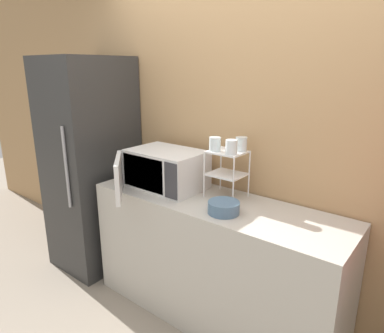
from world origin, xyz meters
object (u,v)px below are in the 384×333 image
Objects in this scene: dish_rack at (227,164)px; glass_front_right at (231,147)px; microwave at (164,169)px; bowl at (224,208)px; glass_back_right at (241,144)px; refrigerator at (91,166)px; glass_front_left at (215,144)px.

glass_front_right is at bearing -41.31° from dish_rack.
microwave reaches higher than bowl.
glass_back_right reaches higher than bowl.
bowl is at bearing -60.14° from dish_rack.
glass_back_right is (0.07, 0.06, 0.14)m from dish_rack.
refrigerator is at bearing -176.96° from microwave.
refrigerator is (-0.85, -0.04, -0.11)m from microwave.
microwave is 0.63m from bowl.
microwave is 3.53× the size of bowl.
bowl is (0.21, -0.19, -0.34)m from glass_front_left.
bowl is at bearing -68.42° from glass_front_right.
glass_front_left reaches higher than dish_rack.
microwave is at bearing 168.99° from bowl.
refrigerator reaches higher than dish_rack.
microwave is 0.59m from glass_front_right.
glass_front_left is at bearing 137.02° from bowl.
glass_front_left is (-0.07, -0.05, 0.14)m from dish_rack.
refrigerator is at bearing -174.54° from glass_front_left.
glass_front_right is at bearing 111.58° from bowl.
glass_front_left is 1.00× the size of glass_back_right.
dish_rack is at bearing 38.96° from glass_front_left.
refrigerator is at bearing -172.51° from dish_rack.
glass_front_left is 1.31m from refrigerator.
glass_back_right is 0.46m from bowl.
glass_back_right is 1.45m from refrigerator.
dish_rack reaches higher than bowl.
dish_rack is at bearing 138.69° from glass_front_right.
glass_front_right is (-0.00, -0.12, 0.00)m from glass_back_right.
glass_back_right is (0.54, 0.19, 0.23)m from microwave.
glass_front_right is (0.07, -0.06, 0.14)m from dish_rack.
glass_front_right reaches higher than dish_rack.
refrigerator reaches higher than glass_front_left.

